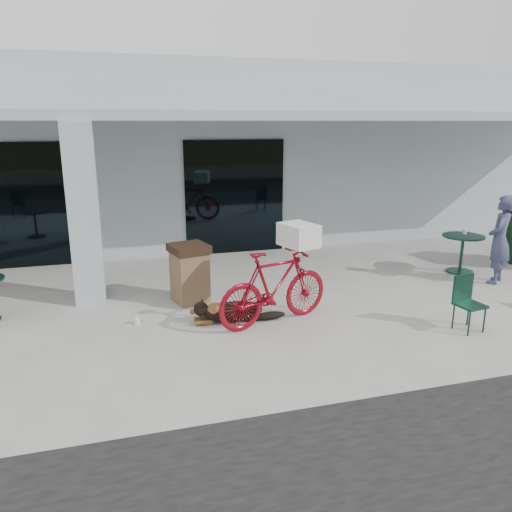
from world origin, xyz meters
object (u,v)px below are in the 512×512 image
object	(u,v)px
bicycle	(275,287)
cafe_chair_far_a	(470,304)
dog	(233,310)
person	(500,240)
cafe_table_far	(461,254)
trash_receptacle	(190,273)

from	to	relation	value
bicycle	cafe_chair_far_a	distance (m)	2.98
bicycle	dog	world-z (taller)	bicycle
cafe_chair_far_a	person	bearing A→B (deg)	33.03
cafe_table_far	person	distance (m)	0.94
bicycle	cafe_table_far	distance (m)	4.92
person	trash_receptacle	bearing A→B (deg)	-44.64
person	dog	bearing A→B (deg)	-33.71
cafe_table_far	person	size ratio (longest dim) A/B	0.49
cafe_table_far	trash_receptacle	distance (m)	5.80
cafe_table_far	cafe_chair_far_a	distance (m)	3.25
bicycle	person	xyz separation A→B (m)	(4.88, 0.77, 0.27)
bicycle	person	bearing A→B (deg)	-97.72
person	trash_receptacle	size ratio (longest dim) A/B	1.67
cafe_table_far	bicycle	bearing A→B (deg)	-161.56
cafe_table_far	person	bearing A→B (deg)	-74.45
bicycle	cafe_table_far	xyz separation A→B (m)	(4.66, 1.55, -0.20)
cafe_table_far	cafe_chair_far_a	bearing A→B (deg)	-125.55
bicycle	trash_receptacle	size ratio (longest dim) A/B	1.92
person	trash_receptacle	world-z (taller)	person
cafe_chair_far_a	person	world-z (taller)	person
dog	cafe_table_far	xyz separation A→B (m)	(5.27, 1.30, 0.21)
bicycle	dog	size ratio (longest dim) A/B	1.78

